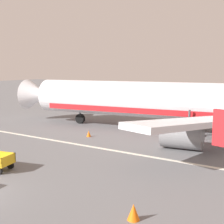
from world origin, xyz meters
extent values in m
cube|color=silver|center=(0.00, 11.75, 0.01)|extent=(120.00, 0.36, 0.01)
cylinder|color=silver|center=(1.99, 21.38, 3.15)|extent=(30.22, 8.05, 3.70)
cube|color=red|center=(1.99, 21.38, 2.13)|extent=(27.22, 7.43, 0.56)
cone|color=silver|center=(-14.34, 18.96, 3.15)|extent=(3.70, 4.06, 3.63)
cube|color=silver|center=(7.29, 13.72, 2.48)|extent=(5.58, 13.25, 1.35)
cube|color=red|center=(10.84, 7.68, 3.43)|extent=(1.12, 0.45, 1.90)
cylinder|color=gray|center=(5.85, 15.09, 1.13)|extent=(3.47, 2.55, 2.10)
cube|color=silver|center=(4.85, 30.24, 2.48)|extent=(8.82, 12.53, 1.35)
cylinder|color=gray|center=(3.86, 28.52, 1.13)|extent=(3.47, 2.55, 2.10)
cylinder|color=#4C4C51|center=(-8.40, 19.84, 1.57)|extent=(0.20, 0.20, 2.04)
cylinder|color=black|center=(-8.40, 19.84, 0.55)|extent=(1.15, 0.61, 1.10)
cylinder|color=#4C4C51|center=(4.78, 19.57, 1.57)|extent=(0.20, 0.20, 2.04)
cylinder|color=black|center=(4.78, 19.57, 0.55)|extent=(1.15, 0.61, 1.10)
cylinder|color=#4C4C51|center=(4.14, 23.92, 1.57)|extent=(0.20, 0.20, 2.04)
cylinder|color=black|center=(4.14, 23.92, 0.55)|extent=(1.15, 0.61, 1.10)
cube|color=gold|center=(-1.16, 3.79, 0.80)|extent=(0.43, 1.38, 0.55)
cylinder|color=black|center=(-1.55, 4.27, 0.22)|extent=(0.47, 0.26, 0.44)
cone|color=orange|center=(-3.21, 14.70, 0.28)|extent=(0.43, 0.43, 0.56)
cone|color=orange|center=(8.53, 2.57, 0.36)|extent=(0.55, 0.55, 0.72)
camera|label=1|loc=(14.94, -8.82, 6.55)|focal=51.50mm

